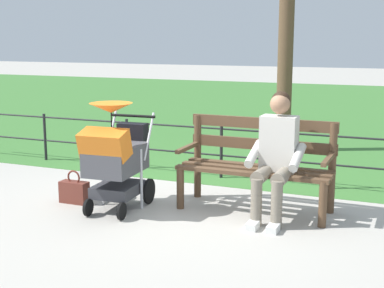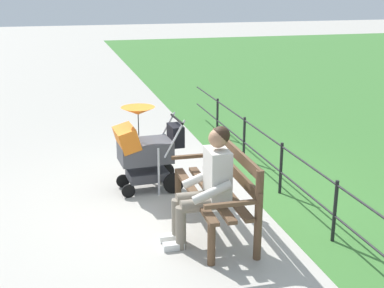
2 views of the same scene
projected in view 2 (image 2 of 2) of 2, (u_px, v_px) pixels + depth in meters
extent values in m
plane|color=#ADA89E|center=(192.00, 202.00, 6.63)|extent=(60.00, 60.00, 0.00)
cube|color=brown|center=(226.00, 191.00, 5.81)|extent=(1.60, 0.12, 0.04)
cube|color=brown|center=(210.00, 192.00, 5.77)|extent=(1.60, 0.12, 0.04)
cube|color=brown|center=(195.00, 194.00, 5.73)|extent=(1.60, 0.12, 0.04)
cube|color=brown|center=(235.00, 172.00, 5.77)|extent=(1.60, 0.06, 0.12)
cube|color=brown|center=(235.00, 152.00, 5.70)|extent=(1.60, 0.06, 0.12)
cylinder|color=brown|center=(211.00, 244.00, 5.10)|extent=(0.08, 0.08, 0.45)
cylinder|color=brown|center=(258.00, 216.00, 5.13)|extent=(0.08, 0.08, 0.95)
cube|color=brown|center=(232.00, 204.00, 5.02)|extent=(0.06, 0.56, 0.04)
cylinder|color=brown|center=(178.00, 188.00, 6.49)|extent=(0.08, 0.08, 0.45)
cylinder|color=brown|center=(215.00, 166.00, 6.52)|extent=(0.08, 0.08, 0.95)
cube|color=brown|center=(194.00, 156.00, 6.41)|extent=(0.06, 0.56, 0.04)
cylinder|color=slate|center=(199.00, 205.00, 5.39)|extent=(0.15, 0.40, 0.14)
cylinder|color=slate|center=(195.00, 198.00, 5.57)|extent=(0.15, 0.40, 0.14)
cylinder|color=slate|center=(181.00, 228.00, 5.41)|extent=(0.11, 0.11, 0.47)
cylinder|color=slate|center=(177.00, 220.00, 5.60)|extent=(0.11, 0.11, 0.47)
cube|color=silver|center=(173.00, 246.00, 5.45)|extent=(0.10, 0.22, 0.07)
cube|color=silver|center=(170.00, 237.00, 5.64)|extent=(0.10, 0.22, 0.07)
cube|color=beige|center=(217.00, 175.00, 5.45)|extent=(0.36, 0.22, 0.56)
cylinder|color=beige|center=(212.00, 193.00, 5.25)|extent=(0.10, 0.43, 0.23)
cylinder|color=beige|center=(201.00, 177.00, 5.65)|extent=(0.10, 0.43, 0.23)
sphere|color=#A37556|center=(218.00, 138.00, 5.33)|extent=(0.20, 0.20, 0.20)
sphere|color=black|center=(221.00, 135.00, 5.33)|extent=(0.19, 0.19, 0.19)
cylinder|color=black|center=(174.00, 183.00, 6.88)|extent=(0.05, 0.28, 0.28)
cylinder|color=black|center=(164.00, 172.00, 7.30)|extent=(0.05, 0.28, 0.28)
cylinder|color=black|center=(128.00, 191.00, 6.75)|extent=(0.04, 0.18, 0.18)
cylinder|color=black|center=(123.00, 181.00, 7.10)|extent=(0.04, 0.18, 0.18)
cube|color=#38383D|center=(147.00, 174.00, 6.97)|extent=(0.45, 0.54, 0.12)
cylinder|color=silver|center=(159.00, 172.00, 6.76)|extent=(0.03, 0.03, 0.65)
cylinder|color=silver|center=(150.00, 161.00, 7.18)|extent=(0.03, 0.03, 0.65)
cube|color=#47474C|center=(145.00, 151.00, 6.87)|extent=(0.50, 0.71, 0.28)
cube|color=orange|center=(127.00, 138.00, 6.74)|extent=(0.50, 0.33, 0.33)
cylinder|color=black|center=(177.00, 119.00, 6.88)|extent=(0.52, 0.06, 0.03)
cylinder|color=silver|center=(175.00, 139.00, 6.70)|extent=(0.04, 0.30, 0.49)
cylinder|color=silver|center=(165.00, 130.00, 7.12)|extent=(0.04, 0.30, 0.49)
cone|color=orange|center=(138.00, 111.00, 6.68)|extent=(0.47, 0.47, 0.10)
cylinder|color=black|center=(138.00, 124.00, 6.74)|extent=(0.01, 0.01, 0.30)
cube|color=black|center=(176.00, 135.00, 6.94)|extent=(0.33, 0.18, 0.28)
cube|color=brown|center=(142.00, 167.00, 7.53)|extent=(0.32, 0.14, 0.24)
torus|color=brown|center=(142.00, 156.00, 7.48)|extent=(0.16, 0.02, 0.16)
cylinder|color=black|center=(335.00, 211.00, 5.53)|extent=(0.04, 0.04, 0.70)
cylinder|color=black|center=(281.00, 168.00, 6.81)|extent=(0.04, 0.04, 0.70)
cylinder|color=black|center=(244.00, 139.00, 8.10)|extent=(0.04, 0.04, 0.70)
cylinder|color=black|center=(217.00, 118.00, 9.38)|extent=(0.04, 0.04, 0.70)
cylinder|color=black|center=(282.00, 147.00, 6.73)|extent=(8.34, 0.02, 0.02)
cylinder|color=black|center=(281.00, 172.00, 6.83)|extent=(8.34, 0.02, 0.02)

